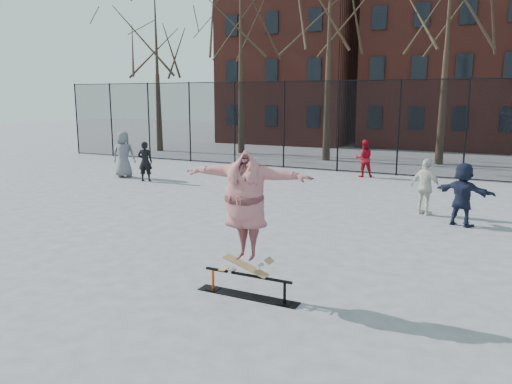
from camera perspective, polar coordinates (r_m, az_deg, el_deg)
The scene contains 12 objects.
ground at distance 10.35m, azimuth -5.24°, elevation -7.67°, with size 100.00×100.00×0.00m, color #5D5D61.
skate_rail at distance 8.44m, azimuth -0.97°, elevation -10.86°, with size 1.81×0.28×0.40m.
skateboard at distance 8.35m, azimuth -1.15°, elevation -8.96°, with size 0.87×0.21×0.10m, color #9C693E, non-canonical shape.
skater at distance 8.08m, azimuth -1.17°, elevation -2.62°, with size 2.20×0.60×1.79m, color #50398F.
bystander_grey at distance 21.21m, azimuth -14.89°, elevation 4.17°, with size 0.92×0.60×1.89m, color slate.
bystander_black at distance 20.06m, azimuth -12.56°, elevation 3.44°, with size 0.57×0.37×1.56m, color black.
bystander_red at distance 21.12m, azimuth 12.24°, elevation 3.78°, with size 0.75×0.58×1.54m, color #A30E1D.
bystander_white at distance 14.73m, azimuth 18.83°, elevation 0.55°, with size 0.93×0.39×1.59m, color silver.
bystander_navy at distance 13.81m, azimuth 22.56°, elevation -0.24°, with size 1.53×0.49×1.65m, color #1A1F34.
fence at distance 21.99m, azimuth 12.86°, elevation 7.39°, with size 34.03×0.07×4.00m.
tree_row at distance 26.37m, azimuth 15.14°, elevation 19.39°, with size 33.66×7.46×10.67m.
rowhouses at distance 34.73m, azimuth 19.70°, elevation 14.84°, with size 29.00×7.00×13.00m.
Camera 1 is at (5.20, -8.33, 3.28)m, focal length 35.00 mm.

